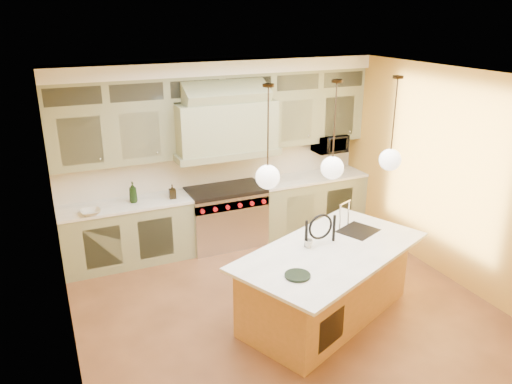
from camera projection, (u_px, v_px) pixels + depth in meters
name	position (u px, v px, depth m)	size (l,w,h in m)	color
floor	(287.00, 311.00, 6.30)	(5.00, 5.00, 0.00)	#55321D
ceiling	(292.00, 78.00, 5.31)	(5.00, 5.00, 0.00)	white
wall_back	(217.00, 152.00, 7.95)	(5.00, 5.00, 0.00)	gold
wall_front	(447.00, 319.00, 3.66)	(5.00, 5.00, 0.00)	gold
wall_left	(61.00, 243.00, 4.85)	(5.00, 5.00, 0.00)	gold
wall_right	(453.00, 177.00, 6.76)	(5.00, 5.00, 0.00)	gold
back_cabinetry	(223.00, 158.00, 7.73)	(5.00, 0.77, 2.90)	gray
range	(226.00, 216.00, 7.98)	(1.20, 0.74, 0.96)	silver
kitchen_island	(326.00, 281.00, 6.08)	(2.73, 2.14, 1.35)	#A37B3A
counter_stool	(326.00, 262.00, 5.96)	(0.47, 0.47, 1.31)	black
microwave	(330.00, 143.00, 8.48)	(0.54, 0.37, 0.30)	black
oil_bottle_a	(133.00, 192.00, 7.23)	(0.12, 0.12, 0.31)	black
oil_bottle_b	(172.00, 192.00, 7.40)	(0.10, 0.10, 0.21)	black
fruit_bowl	(91.00, 212.00, 6.84)	(0.28, 0.28, 0.07)	silver
cup	(308.00, 244.00, 5.93)	(0.11, 0.11, 0.10)	silver
pendant_left	(268.00, 174.00, 5.27)	(0.26, 0.26, 1.11)	#2D2319
pendant_center	(332.00, 165.00, 5.57)	(0.26, 0.26, 1.11)	#2D2319
pendant_right	(390.00, 157.00, 5.88)	(0.26, 0.26, 1.11)	#2D2319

